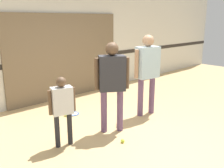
{
  "coord_description": "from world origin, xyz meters",
  "views": [
    {
      "loc": [
        -3.05,
        -3.27,
        2.06
      ],
      "look_at": [
        -0.08,
        -0.08,
        0.92
      ],
      "focal_mm": 40.0,
      "sensor_mm": 36.0,
      "label": 1
    }
  ],
  "objects_px": {
    "person_instructor": "(112,78)",
    "tennis_ball_by_spare_racket": "(66,115)",
    "person_student_right": "(147,66)",
    "racket_spare_on_floor": "(72,114)",
    "person_student_left": "(62,104)",
    "tennis_ball_near_instructor": "(123,141)"
  },
  "relations": [
    {
      "from": "person_instructor",
      "to": "tennis_ball_by_spare_racket",
      "type": "height_order",
      "value": "person_instructor"
    },
    {
      "from": "person_student_right",
      "to": "tennis_ball_by_spare_racket",
      "type": "bearing_deg",
      "value": -27.03
    },
    {
      "from": "person_student_right",
      "to": "racket_spare_on_floor",
      "type": "bearing_deg",
      "value": -31.56
    },
    {
      "from": "racket_spare_on_floor",
      "to": "tennis_ball_by_spare_racket",
      "type": "xyz_separation_m",
      "value": [
        -0.18,
        -0.03,
        0.02
      ]
    },
    {
      "from": "person_instructor",
      "to": "racket_spare_on_floor",
      "type": "relative_size",
      "value": 3.57
    },
    {
      "from": "person_student_right",
      "to": "tennis_ball_by_spare_racket",
      "type": "xyz_separation_m",
      "value": [
        -1.39,
        1.09,
        -1.04
      ]
    },
    {
      "from": "person_student_right",
      "to": "tennis_ball_near_instructor",
      "type": "bearing_deg",
      "value": 35.13
    },
    {
      "from": "person_instructor",
      "to": "person_student_right",
      "type": "relative_size",
      "value": 0.96
    },
    {
      "from": "racket_spare_on_floor",
      "to": "tennis_ball_near_instructor",
      "type": "bearing_deg",
      "value": 133.92
    },
    {
      "from": "person_student_left",
      "to": "tennis_ball_by_spare_racket",
      "type": "height_order",
      "value": "person_student_left"
    },
    {
      "from": "tennis_ball_by_spare_racket",
      "to": "tennis_ball_near_instructor",
      "type": "bearing_deg",
      "value": -87.82
    },
    {
      "from": "tennis_ball_by_spare_racket",
      "to": "racket_spare_on_floor",
      "type": "bearing_deg",
      "value": 8.15
    },
    {
      "from": "person_instructor",
      "to": "person_student_left",
      "type": "distance_m",
      "value": 1.02
    },
    {
      "from": "person_student_right",
      "to": "tennis_ball_near_instructor",
      "type": "relative_size",
      "value": 26.4
    },
    {
      "from": "person_student_left",
      "to": "racket_spare_on_floor",
      "type": "relative_size",
      "value": 2.52
    },
    {
      "from": "person_student_left",
      "to": "tennis_ball_near_instructor",
      "type": "distance_m",
      "value": 1.21
    },
    {
      "from": "person_student_left",
      "to": "person_student_right",
      "type": "relative_size",
      "value": 0.68
    },
    {
      "from": "person_student_left",
      "to": "person_student_right",
      "type": "xyz_separation_m",
      "value": [
        2.1,
        -0.02,
        0.35
      ]
    },
    {
      "from": "person_instructor",
      "to": "racket_spare_on_floor",
      "type": "xyz_separation_m",
      "value": [
        -0.08,
        1.23,
        -1.02
      ]
    },
    {
      "from": "person_student_right",
      "to": "racket_spare_on_floor",
      "type": "height_order",
      "value": "person_student_right"
    },
    {
      "from": "person_student_right",
      "to": "tennis_ball_by_spare_racket",
      "type": "relative_size",
      "value": 26.4
    },
    {
      "from": "tennis_ball_near_instructor",
      "to": "tennis_ball_by_spare_racket",
      "type": "xyz_separation_m",
      "value": [
        -0.06,
        1.68,
        0.0
      ]
    }
  ]
}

